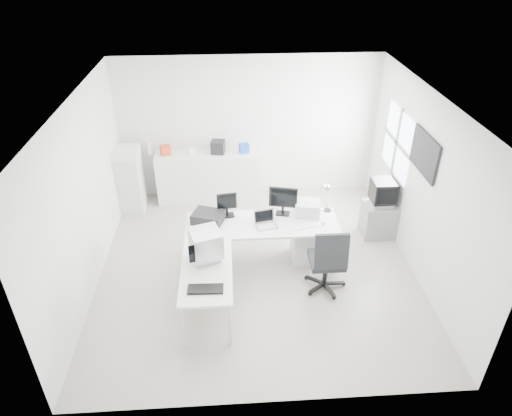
{
  "coord_description": "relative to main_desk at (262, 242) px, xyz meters",
  "views": [
    {
      "loc": [
        -0.39,
        -5.82,
        4.73
      ],
      "look_at": [
        0.0,
        0.2,
        1.0
      ],
      "focal_mm": 32.0,
      "sensor_mm": 36.0,
      "label": 1
    }
  ],
  "objects": [
    {
      "name": "window",
      "position": [
        2.38,
        1.06,
        1.23
      ],
      "size": [
        0.02,
        1.2,
        1.1
      ],
      "primitive_type": null,
      "color": "white",
      "rests_on": "right_wall"
    },
    {
      "name": "sideboard",
      "position": [
        -0.9,
        2.1,
        0.13
      ],
      "size": [
        2.03,
        0.51,
        1.01
      ],
      "primitive_type": "cube",
      "color": "silver",
      "rests_on": "floor"
    },
    {
      "name": "crt_tv",
      "position": [
        2.12,
        0.64,
        0.47
      ],
      "size": [
        0.5,
        0.48,
        0.45
      ],
      "primitive_type": null,
      "color": "black",
      "rests_on": "tv_cabinet"
    },
    {
      "name": "wall_picture",
      "position": [
        2.37,
        -0.04,
        1.52
      ],
      "size": [
        0.04,
        0.9,
        0.6
      ],
      "primitive_type": null,
      "color": "black",
      "rests_on": "right_wall"
    },
    {
      "name": "tv_cabinet",
      "position": [
        2.12,
        0.64,
        -0.06
      ],
      "size": [
        0.57,
        0.47,
        0.62
      ],
      "primitive_type": "cube",
      "color": "gray",
      "rests_on": "floor"
    },
    {
      "name": "desk_lamp",
      "position": [
        1.1,
        0.3,
        0.61
      ],
      "size": [
        0.2,
        0.2,
        0.46
      ],
      "primitive_type": null,
      "rotation": [
        0.0,
        0.0,
        0.34
      ],
      "color": "silver",
      "rests_on": "main_desk"
    },
    {
      "name": "crt_monitor",
      "position": [
        -0.85,
        -0.85,
        0.62
      ],
      "size": [
        0.55,
        0.55,
        0.5
      ],
      "primitive_type": null,
      "rotation": [
        0.0,
        0.0,
        0.31
      ],
      "color": "#B7B7BA",
      "rests_on": "side_desk"
    },
    {
      "name": "lcd_monitor_large",
      "position": [
        0.35,
        0.25,
        0.61
      ],
      "size": [
        0.48,
        0.28,
        0.47
      ],
      "primitive_type": null,
      "rotation": [
        0.0,
        0.0,
        -0.23
      ],
      "color": "black",
      "rests_on": "main_desk"
    },
    {
      "name": "clutter_box_d",
      "position": [
        -0.2,
        2.1,
        0.73
      ],
      "size": [
        0.2,
        0.19,
        0.18
      ],
      "primitive_type": "cube",
      "rotation": [
        0.0,
        0.0,
        0.22
      ],
      "color": "#1946B4",
      "rests_on": "sideboard"
    },
    {
      "name": "clutter_box_c",
      "position": [
        -0.7,
        2.1,
        0.76
      ],
      "size": [
        0.29,
        0.27,
        0.25
      ],
      "primitive_type": "cube",
      "rotation": [
        0.0,
        0.0,
        -0.17
      ],
      "color": "black",
      "rests_on": "sideboard"
    },
    {
      "name": "lcd_monitor_small",
      "position": [
        -0.55,
        0.25,
        0.57
      ],
      "size": [
        0.34,
        0.23,
        0.4
      ],
      "primitive_type": null,
      "rotation": [
        0.0,
        0.0,
        0.15
      ],
      "color": "black",
      "rests_on": "main_desk"
    },
    {
      "name": "back_wall",
      "position": [
        -0.1,
        2.36,
        1.02
      ],
      "size": [
        5.0,
        0.02,
        2.8
      ],
      "primitive_type": "cube",
      "color": "silver",
      "rests_on": "floor"
    },
    {
      "name": "inkjet_printer",
      "position": [
        -0.85,
        0.1,
        0.46
      ],
      "size": [
        0.56,
        0.5,
        0.17
      ],
      "primitive_type": "cube",
      "rotation": [
        0.0,
        0.0,
        -0.35
      ],
      "color": "black",
      "rests_on": "main_desk"
    },
    {
      "name": "left_wall",
      "position": [
        -2.6,
        -0.14,
        1.02
      ],
      "size": [
        0.02,
        5.0,
        2.8
      ],
      "primitive_type": "cube",
      "color": "silver",
      "rests_on": "floor"
    },
    {
      "name": "drawer_pedestal",
      "position": [
        0.7,
        0.05,
        -0.08
      ],
      "size": [
        0.4,
        0.5,
        0.6
      ],
      "primitive_type": "cube",
      "color": "silver",
      "rests_on": "floor"
    },
    {
      "name": "laptop",
      "position": [
        0.05,
        -0.1,
        0.49
      ],
      "size": [
        0.43,
        0.43,
        0.24
      ],
      "primitive_type": null,
      "rotation": [
        0.0,
        0.0,
        0.21
      ],
      "color": "#B7B7BA",
      "rests_on": "main_desk"
    },
    {
      "name": "clutter_bottle",
      "position": [
        -2.0,
        2.14,
        0.75
      ],
      "size": [
        0.07,
        0.07,
        0.22
      ],
      "primitive_type": "cylinder",
      "color": "silver",
      "rests_on": "sideboard"
    },
    {
      "name": "white_keyboard",
      "position": [
        0.65,
        -0.15,
        0.38
      ],
      "size": [
        0.39,
        0.22,
        0.02
      ],
      "primitive_type": "cube",
      "rotation": [
        0.0,
        0.0,
        0.31
      ],
      "color": "silver",
      "rests_on": "main_desk"
    },
    {
      "name": "black_keyboard",
      "position": [
        -0.85,
        -1.5,
        0.39
      ],
      "size": [
        0.47,
        0.2,
        0.03
      ],
      "primitive_type": "cube",
      "rotation": [
        0.0,
        0.0,
        -0.03
      ],
      "color": "black",
      "rests_on": "side_desk"
    },
    {
      "name": "clutter_box_b",
      "position": [
        -1.2,
        2.1,
        0.7
      ],
      "size": [
        0.14,
        0.12,
        0.12
      ],
      "primitive_type": "cube",
      "rotation": [
        0.0,
        0.0,
        0.18
      ],
      "color": "silver",
      "rests_on": "sideboard"
    },
    {
      "name": "laser_printer",
      "position": [
        0.75,
        0.22,
        0.49
      ],
      "size": [
        0.44,
        0.4,
        0.22
      ],
      "primitive_type": "cube",
      "rotation": [
        0.0,
        0.0,
        -0.18
      ],
      "color": "#BEBEBE",
      "rests_on": "main_desk"
    },
    {
      "name": "main_desk",
      "position": [
        0.0,
        0.0,
        0.0
      ],
      "size": [
        2.4,
        0.8,
        0.75
      ],
      "primitive_type": null,
      "color": "silver",
      "rests_on": "floor"
    },
    {
      "name": "clutter_box_a",
      "position": [
        -1.7,
        2.1,
        0.73
      ],
      "size": [
        0.23,
        0.22,
        0.18
      ],
      "primitive_type": "cube",
      "rotation": [
        0.0,
        0.0,
        0.38
      ],
      "color": "red",
      "rests_on": "sideboard"
    },
    {
      "name": "floor",
      "position": [
        -0.1,
        -0.14,
        -0.38
      ],
      "size": [
        5.0,
        5.0,
        0.01
      ],
      "primitive_type": "cube",
      "color": "beige",
      "rests_on": "ground"
    },
    {
      "name": "filing_cabinet",
      "position": [
        -2.38,
        1.81,
        0.26
      ],
      "size": [
        0.45,
        0.53,
        1.28
      ],
      "primitive_type": "cube",
      "color": "silver",
      "rests_on": "floor"
    },
    {
      "name": "right_wall",
      "position": [
        2.4,
        -0.14,
        1.02
      ],
      "size": [
        0.02,
        5.0,
        2.8
      ],
      "primitive_type": "cube",
      "color": "silver",
      "rests_on": "floor"
    },
    {
      "name": "ceiling",
      "position": [
        -0.1,
        -0.14,
        2.42
      ],
      "size": [
        5.0,
        5.0,
        0.01
      ],
      "primitive_type": "cube",
      "color": "white",
      "rests_on": "back_wall"
    },
    {
      "name": "white_mouse",
      "position": [
        0.95,
        -0.1,
        0.41
      ],
      "size": [
        0.06,
        0.06,
        0.06
      ],
      "primitive_type": "sphere",
      "color": "silver",
      "rests_on": "main_desk"
    },
    {
      "name": "office_chair",
      "position": [
        0.9,
        -0.7,
        0.19
      ],
      "size": [
        0.66,
        0.66,
        1.14
      ],
      "primitive_type": null,
      "rotation": [
        0.0,
        0.0,
        0.0
      ],
      "color": "#292B2E",
      "rests_on": "floor"
    },
    {
      "name": "side_desk",
      "position": [
        -0.85,
        -1.1,
        0.0
      ],
      "size": [
        0.7,
        1.4,
        0.75
      ],
      "primitive_type": null,
      "color": "silver",
      "rests_on": "floor"
    }
  ]
}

